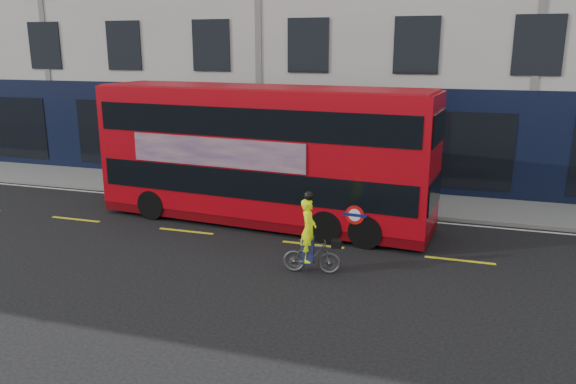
% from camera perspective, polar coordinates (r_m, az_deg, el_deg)
% --- Properties ---
extents(ground, '(120.00, 120.00, 0.00)m').
position_cam_1_polar(ground, '(16.17, -12.77, -5.52)').
color(ground, black).
rests_on(ground, ground).
extents(pavement, '(60.00, 3.00, 0.12)m').
position_cam_1_polar(pavement, '(21.74, -4.20, 0.15)').
color(pavement, gray).
rests_on(pavement, ground).
extents(kerb, '(60.00, 0.12, 0.13)m').
position_cam_1_polar(kerb, '(20.40, -5.76, -0.83)').
color(kerb, slate).
rests_on(kerb, ground).
extents(building_terrace, '(50.00, 10.07, 15.00)m').
position_cam_1_polar(building_terrace, '(27.23, 0.78, 18.84)').
color(building_terrace, beige).
rests_on(building_terrace, ground).
extents(road_edge_line, '(58.00, 0.10, 0.01)m').
position_cam_1_polar(road_edge_line, '(20.15, -6.09, -1.21)').
color(road_edge_line, silver).
rests_on(road_edge_line, ground).
extents(lane_dashes, '(58.00, 0.12, 0.01)m').
position_cam_1_polar(lane_dashes, '(17.40, -10.30, -3.93)').
color(lane_dashes, yellow).
rests_on(lane_dashes, ground).
extents(bus, '(10.82, 3.33, 4.29)m').
position_cam_1_polar(bus, '(17.50, -2.50, 3.84)').
color(bus, '#A90610').
rests_on(bus, ground).
extents(cyclist, '(1.48, 0.63, 2.08)m').
position_cam_1_polar(cyclist, '(13.85, 2.31, -5.43)').
color(cyclist, '#4D4F53').
rests_on(cyclist, ground).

